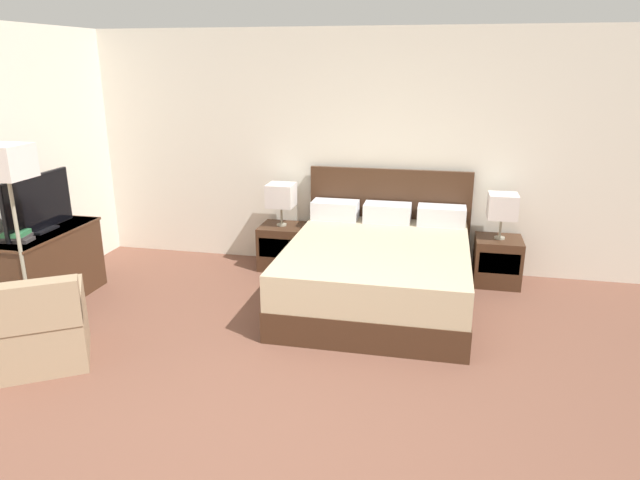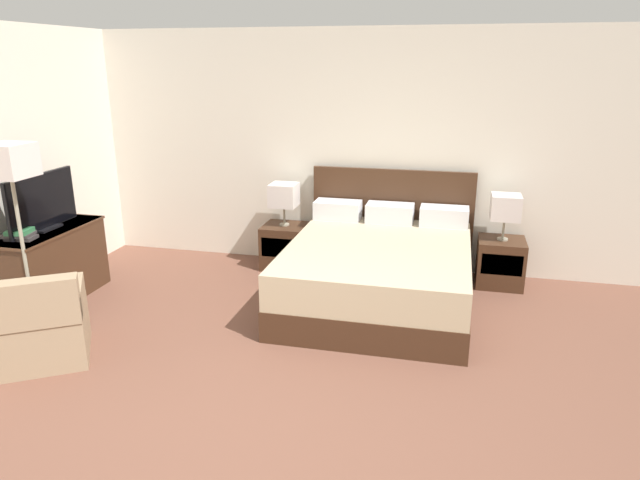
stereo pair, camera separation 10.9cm
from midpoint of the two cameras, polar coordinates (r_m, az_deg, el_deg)
name	(u,v)px [view 2 (the right image)]	position (r m, az deg, el deg)	size (l,w,h in m)	color
ground_plane	(267,441)	(3.80, -4.48, -19.45)	(10.10, 10.10, 0.00)	brown
wall_back	(361,152)	(6.42, 4.61, 8.80)	(7.32, 0.06, 2.63)	silver
bed	(379,270)	(5.59, 6.47, -3.03)	(1.78, 2.10, 1.15)	#422819
nightstand_left	(285,246)	(6.54, -3.06, -0.61)	(0.48, 0.46, 0.50)	#422819
nightstand_right	(500,262)	(6.32, 18.04, -2.14)	(0.48, 0.46, 0.50)	#422819
table_lamp_left	(284,195)	(6.38, -3.14, 4.48)	(0.29, 0.29, 0.48)	gray
table_lamp_right	(506,207)	(6.15, 18.56, 3.10)	(0.29, 0.29, 0.48)	gray
dresser	(50,264)	(6.16, -24.93, -2.17)	(0.53, 1.17, 0.73)	#422819
tv	(42,203)	(6.01, -25.57, 3.38)	(0.18, 0.90, 0.54)	black
book_red_cover	(21,238)	(5.81, -27.24, 0.20)	(0.25, 0.15, 0.03)	#383333
book_blue_cover	(18,235)	(5.82, -27.48, 0.49)	(0.25, 0.20, 0.03)	#383333
book_small_top	(19,231)	(5.80, -27.37, 0.78)	(0.19, 0.20, 0.04)	#2D7042
armchair_by_window	(39,327)	(5.00, -25.70, -7.86)	(0.95, 0.95, 0.76)	#9E8466
floor_lamp	(11,173)	(5.34, -28.01, 5.89)	(0.34, 0.34, 1.64)	gray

